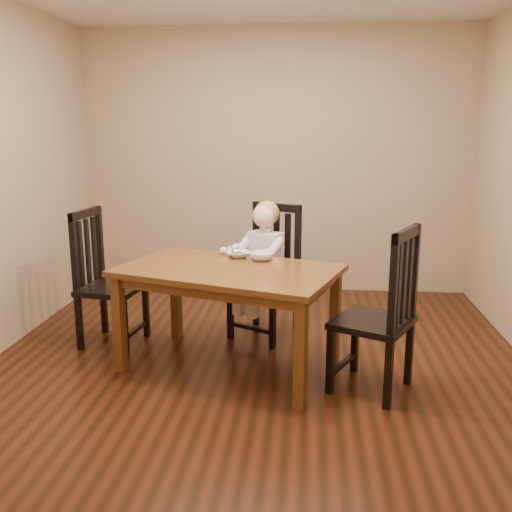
# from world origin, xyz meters

# --- Properties ---
(room) EXTENTS (4.01, 4.01, 2.71)m
(room) POSITION_xyz_m (0.00, 0.00, 1.35)
(room) COLOR #40190D
(room) RESTS_ON ground
(dining_table) EXTENTS (1.70, 1.32, 0.75)m
(dining_table) POSITION_xyz_m (-0.20, -0.11, 0.66)
(dining_table) COLOR #542813
(dining_table) RESTS_ON room
(chair_child) EXTENTS (0.63, 0.62, 1.10)m
(chair_child) POSITION_xyz_m (0.03, 0.59, 0.53)
(chair_child) COLOR black
(chair_child) RESTS_ON room
(chair_left) EXTENTS (0.50, 0.52, 1.09)m
(chair_left) POSITION_xyz_m (-1.25, 0.29, 0.52)
(chair_left) COLOR black
(chair_left) RESTS_ON room
(chair_right) EXTENTS (0.62, 0.63, 1.11)m
(chair_right) POSITION_xyz_m (0.84, -0.39, 0.53)
(chair_right) COLOR black
(chair_right) RESTS_ON room
(toddler) EXTENTS (0.52, 0.55, 0.61)m
(toddler) POSITION_xyz_m (0.00, 0.54, 0.68)
(toddler) COLOR white
(toddler) RESTS_ON chair_child
(bowl_peas) EXTENTS (0.23, 0.23, 0.04)m
(bowl_peas) POSITION_xyz_m (-0.17, 0.23, 0.77)
(bowl_peas) COLOR white
(bowl_peas) RESTS_ON dining_table
(bowl_veg) EXTENTS (0.19, 0.19, 0.06)m
(bowl_veg) POSITION_xyz_m (0.01, 0.15, 0.78)
(bowl_veg) COLOR white
(bowl_veg) RESTS_ON dining_table
(fork) EXTENTS (0.04, 0.11, 0.04)m
(fork) POSITION_xyz_m (-0.21, 0.22, 0.79)
(fork) COLOR silver
(fork) RESTS_ON bowl_peas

